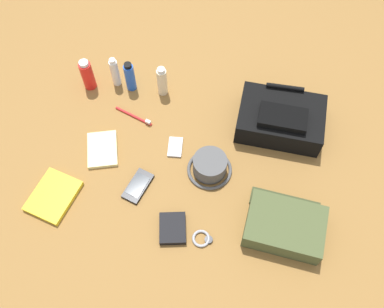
{
  "coord_description": "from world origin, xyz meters",
  "views": [
    {
      "loc": [
        0.13,
        -0.76,
        1.45
      ],
      "look_at": [
        0.0,
        0.0,
        0.04
      ],
      "focal_mm": 40.92,
      "sensor_mm": 36.0,
      "label": 1
    }
  ],
  "objects_px": {
    "backpack": "(280,119)",
    "toiletry_pouch": "(285,225)",
    "lotion_bottle": "(162,81)",
    "deodorant_spray": "(130,77)",
    "sunscreen_spray": "(87,75)",
    "notepad": "(102,149)",
    "paperback_novel": "(53,196)",
    "cell_phone": "(138,186)",
    "wallet": "(173,228)",
    "media_player": "(175,147)",
    "toothpaste_tube": "(115,72)",
    "wristwatch": "(202,239)",
    "toothbrush": "(136,117)",
    "bucket_hat": "(210,166)"
  },
  "relations": [
    {
      "from": "paperback_novel",
      "to": "wristwatch",
      "type": "bearing_deg",
      "value": -6.74
    },
    {
      "from": "toothpaste_tube",
      "to": "notepad",
      "type": "distance_m",
      "value": 0.33
    },
    {
      "from": "cell_phone",
      "to": "wallet",
      "type": "bearing_deg",
      "value": -41.78
    },
    {
      "from": "sunscreen_spray",
      "to": "notepad",
      "type": "relative_size",
      "value": 0.98
    },
    {
      "from": "cell_phone",
      "to": "wristwatch",
      "type": "height_order",
      "value": "cell_phone"
    },
    {
      "from": "backpack",
      "to": "wallet",
      "type": "xyz_separation_m",
      "value": [
        -0.33,
        -0.48,
        -0.04
      ]
    },
    {
      "from": "wallet",
      "to": "notepad",
      "type": "height_order",
      "value": "wallet"
    },
    {
      "from": "backpack",
      "to": "toothbrush",
      "type": "bearing_deg",
      "value": -174.62
    },
    {
      "from": "toiletry_pouch",
      "to": "wristwatch",
      "type": "height_order",
      "value": "toiletry_pouch"
    },
    {
      "from": "toothpaste_tube",
      "to": "cell_phone",
      "type": "bearing_deg",
      "value": -66.88
    },
    {
      "from": "lotion_bottle",
      "to": "cell_phone",
      "type": "height_order",
      "value": "lotion_bottle"
    },
    {
      "from": "bucket_hat",
      "to": "deodorant_spray",
      "type": "distance_m",
      "value": 0.5
    },
    {
      "from": "cell_phone",
      "to": "backpack",
      "type": "bearing_deg",
      "value": 35.45
    },
    {
      "from": "lotion_bottle",
      "to": "notepad",
      "type": "bearing_deg",
      "value": -119.07
    },
    {
      "from": "bucket_hat",
      "to": "wallet",
      "type": "relative_size",
      "value": 1.51
    },
    {
      "from": "toiletry_pouch",
      "to": "deodorant_spray",
      "type": "bearing_deg",
      "value": 142.16
    },
    {
      "from": "backpack",
      "to": "deodorant_spray",
      "type": "height_order",
      "value": "deodorant_spray"
    },
    {
      "from": "media_player",
      "to": "wallet",
      "type": "xyz_separation_m",
      "value": [
        0.05,
        -0.32,
        0.01
      ]
    },
    {
      "from": "lotion_bottle",
      "to": "cell_phone",
      "type": "distance_m",
      "value": 0.44
    },
    {
      "from": "sunscreen_spray",
      "to": "lotion_bottle",
      "type": "relative_size",
      "value": 1.02
    },
    {
      "from": "cell_phone",
      "to": "media_player",
      "type": "relative_size",
      "value": 1.61
    },
    {
      "from": "deodorant_spray",
      "to": "bucket_hat",
      "type": "bearing_deg",
      "value": -41.14
    },
    {
      "from": "toiletry_pouch",
      "to": "sunscreen_spray",
      "type": "height_order",
      "value": "sunscreen_spray"
    },
    {
      "from": "backpack",
      "to": "toiletry_pouch",
      "type": "relative_size",
      "value": 1.2
    },
    {
      "from": "sunscreen_spray",
      "to": "deodorant_spray",
      "type": "distance_m",
      "value": 0.17
    },
    {
      "from": "paperback_novel",
      "to": "media_player",
      "type": "relative_size",
      "value": 2.36
    },
    {
      "from": "bucket_hat",
      "to": "deodorant_spray",
      "type": "height_order",
      "value": "deodorant_spray"
    },
    {
      "from": "paperback_novel",
      "to": "wallet",
      "type": "relative_size",
      "value": 1.9
    },
    {
      "from": "media_player",
      "to": "wristwatch",
      "type": "height_order",
      "value": "same"
    },
    {
      "from": "sunscreen_spray",
      "to": "cell_phone",
      "type": "relative_size",
      "value": 1.03
    },
    {
      "from": "cell_phone",
      "to": "notepad",
      "type": "height_order",
      "value": "notepad"
    },
    {
      "from": "paperback_novel",
      "to": "lotion_bottle",
      "type": "bearing_deg",
      "value": 60.8
    },
    {
      "from": "cell_phone",
      "to": "toothbrush",
      "type": "height_order",
      "value": "toothbrush"
    },
    {
      "from": "paperback_novel",
      "to": "toothbrush",
      "type": "height_order",
      "value": "toothbrush"
    },
    {
      "from": "sunscreen_spray",
      "to": "wristwatch",
      "type": "bearing_deg",
      "value": -45.72
    },
    {
      "from": "bucket_hat",
      "to": "sunscreen_spray",
      "type": "distance_m",
      "value": 0.62
    },
    {
      "from": "notepad",
      "to": "paperback_novel",
      "type": "bearing_deg",
      "value": -136.08
    },
    {
      "from": "wallet",
      "to": "notepad",
      "type": "relative_size",
      "value": 0.73
    },
    {
      "from": "bucket_hat",
      "to": "cell_phone",
      "type": "xyz_separation_m",
      "value": [
        -0.25,
        -0.11,
        -0.03
      ]
    },
    {
      "from": "toiletry_pouch",
      "to": "media_player",
      "type": "distance_m",
      "value": 0.5
    },
    {
      "from": "toiletry_pouch",
      "to": "media_player",
      "type": "relative_size",
      "value": 3.1
    },
    {
      "from": "cell_phone",
      "to": "media_player",
      "type": "height_order",
      "value": "cell_phone"
    },
    {
      "from": "toothpaste_tube",
      "to": "deodorant_spray",
      "type": "bearing_deg",
      "value": -10.83
    },
    {
      "from": "toiletry_pouch",
      "to": "toothbrush",
      "type": "height_order",
      "value": "toiletry_pouch"
    },
    {
      "from": "lotion_bottle",
      "to": "backpack",
      "type": "bearing_deg",
      "value": -10.73
    },
    {
      "from": "lotion_bottle",
      "to": "deodorant_spray",
      "type": "bearing_deg",
      "value": 179.5
    },
    {
      "from": "sunscreen_spray",
      "to": "paperback_novel",
      "type": "bearing_deg",
      "value": -89.11
    },
    {
      "from": "backpack",
      "to": "toiletry_pouch",
      "type": "bearing_deg",
      "value": -83.63
    },
    {
      "from": "paperback_novel",
      "to": "notepad",
      "type": "height_order",
      "value": "paperback_novel"
    },
    {
      "from": "toiletry_pouch",
      "to": "toothbrush",
      "type": "xyz_separation_m",
      "value": [
        -0.6,
        0.36,
        -0.03
      ]
    }
  ]
}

